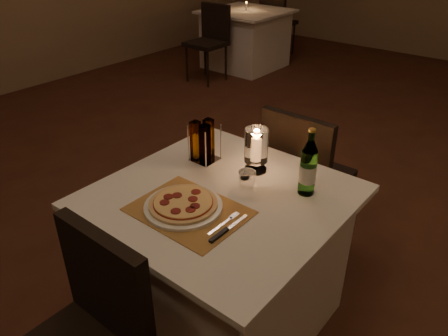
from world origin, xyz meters
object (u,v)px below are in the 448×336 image
Objects in this scene: tumbler at (247,180)px; main_table at (221,259)px; hurricane_candle at (256,147)px; neighbor_table_left at (245,39)px; chair_far at (302,169)px; plate at (183,206)px; water_bottle at (308,168)px; pizza at (183,203)px; chair_near at (88,330)px.

main_table is at bearing -114.40° from tumbler.
hurricane_candle is 0.21× the size of neighbor_table_left.
hurricane_candle is (-0.01, 0.26, 0.49)m from main_table.
plate is (-0.05, -0.89, 0.20)m from chair_far.
water_bottle is at bearing 29.07° from tumbler.
neighbor_table_left is at bearing 130.02° from water_bottle.
water_bottle reaches higher than pizza.
tumbler is at bearing 70.89° from plate.
chair_far is 0.92m from pizza.
tumbler is at bearing -53.30° from neighbor_table_left.
pizza is at bearing -95.84° from hurricane_candle.
hurricane_candle is (-0.28, 0.02, 0.00)m from water_bottle.
hurricane_candle is 4.19m from neighbor_table_left.
water_bottle is (0.32, 0.42, 0.11)m from plate.
pizza is 0.28× the size of neighbor_table_left.
main_table is at bearing 74.48° from plate.
plate is 0.54m from water_bottle.
chair_near is at bearing -90.00° from chair_far.
hurricane_candle reaches higher than chair_far.
chair_far reaches higher than pizza.
water_bottle is 1.42× the size of hurricane_candle.
main_table is at bearing -88.87° from hurricane_candle.
chair_near is 1.43m from chair_far.
main_table is at bearing 74.50° from pizza.
chair_far reaches higher than main_table.
chair_near and chair_far have the same top height.
plate is 0.31m from tumbler.
chair_near is at bearing -90.00° from main_table.
water_bottle is at bearing -49.98° from neighbor_table_left.
chair_near is 4.26× the size of hurricane_candle.
plate is at bearing -93.20° from chair_far.
tumbler reaches higher than pizza.
pizza is (-0.05, -0.89, 0.22)m from chair_far.
pizza is 4.51m from neighbor_table_left.
neighbor_table_left is at bearing 126.70° from tumbler.
plate is 1.52× the size of hurricane_candle.
neighbor_table_left is at bearing 123.40° from plate.
hurricane_candle reaches higher than pizza.
main_table and neighbor_table_left have the same top height.
main_table is 4.74× the size of hurricane_candle.
neighbor_table_left is at bearing 120.49° from chair_near.
main_table is 0.55m from hurricane_candle.
tumbler is 0.18m from hurricane_candle.
chair_near is (0.00, -0.71, 0.18)m from main_table.
main_table is 3.57× the size of pizza.
tumbler is (0.05, 0.12, 0.40)m from main_table.
neighbor_table_left is at bearing 123.40° from pizza.
hurricane_candle is at bearing -90.64° from chair_far.
water_bottle reaches higher than plate.
chair_near reaches higher than pizza.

